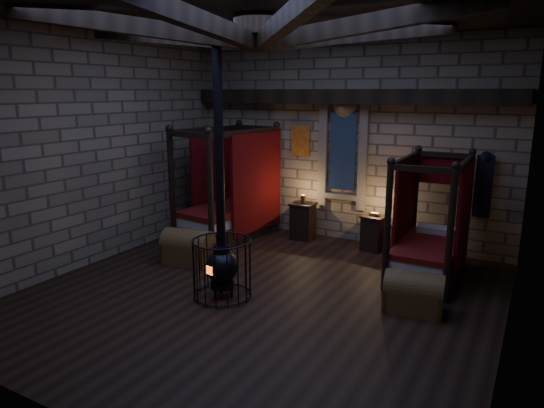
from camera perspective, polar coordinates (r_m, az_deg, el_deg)
The scene contains 8 objects.
room at distance 7.29m, azimuth -1.21°, elevation 17.75°, with size 7.02×7.02×4.29m.
bed_left at distance 10.74m, azimuth -4.93°, elevation -0.75°, with size 1.49×2.42×2.39m.
bed_right at distance 8.88m, azimuth 17.96°, elevation -4.86°, with size 1.07×2.00×2.07m.
trunk_left at distance 9.25m, azimuth -9.86°, elevation -5.10°, with size 0.98×0.71×0.66m.
trunk_right at distance 7.49m, azimuth 16.33°, elevation -10.10°, with size 0.89×0.63×0.61m.
nightstand_left at distance 10.57m, azimuth 3.65°, elevation -1.94°, with size 0.52×0.50×0.98m.
nightstand_right at distance 10.02m, azimuth 11.86°, elevation -3.33°, with size 0.51×0.50×0.78m.
stove at distance 7.59m, azimuth -5.93°, elevation -6.73°, with size 0.91×0.91×4.05m.
Camera 1 is at (3.68, -6.17, 3.15)m, focal length 32.00 mm.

